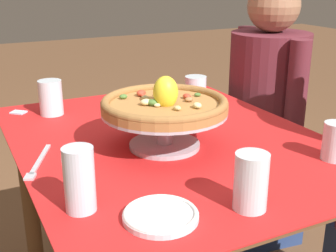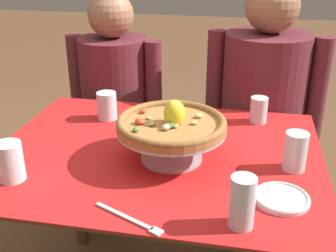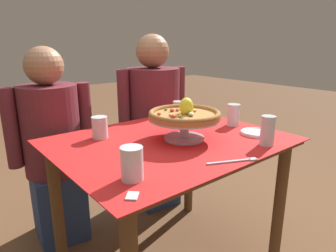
% 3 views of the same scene
% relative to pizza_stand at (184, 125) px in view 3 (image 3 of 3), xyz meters
% --- Properties ---
extents(dining_table, '(1.09, 0.86, 0.73)m').
position_rel_pizza_stand_xyz_m(dining_table, '(-0.06, 0.04, -0.19)').
color(dining_table, brown).
rests_on(dining_table, ground).
extents(pizza_stand, '(0.35, 0.35, 0.11)m').
position_rel_pizza_stand_xyz_m(pizza_stand, '(0.00, 0.00, 0.00)').
color(pizza_stand, '#B7B7C1').
rests_on(pizza_stand, dining_table).
extents(pizza, '(0.35, 0.35, 0.10)m').
position_rel_pizza_stand_xyz_m(pizza, '(0.00, -0.00, 0.06)').
color(pizza, '#AD753D').
rests_on(pizza, pizza_stand).
extents(water_glass_front_left, '(0.08, 0.08, 0.12)m').
position_rel_pizza_stand_xyz_m(water_glass_front_left, '(-0.44, -0.21, -0.02)').
color(water_glass_front_left, silver).
rests_on(water_glass_front_left, dining_table).
extents(water_glass_back_right, '(0.07, 0.07, 0.10)m').
position_rel_pizza_stand_xyz_m(water_glass_back_right, '(0.28, 0.36, -0.02)').
color(water_glass_back_right, silver).
rests_on(water_glass_back_right, dining_table).
extents(water_glass_front_right, '(0.06, 0.06, 0.14)m').
position_rel_pizza_stand_xyz_m(water_glass_front_right, '(0.23, -0.31, -0.01)').
color(water_glass_front_right, silver).
rests_on(water_glass_front_right, dining_table).
extents(water_glass_back_left, '(0.08, 0.08, 0.11)m').
position_rel_pizza_stand_xyz_m(water_glass_back_left, '(-0.31, 0.28, -0.02)').
color(water_glass_back_left, silver).
rests_on(water_glass_back_left, dining_table).
extents(water_glass_side_right, '(0.07, 0.07, 0.12)m').
position_rel_pizza_stand_xyz_m(water_glass_side_right, '(0.38, 0.01, -0.02)').
color(water_glass_side_right, silver).
rests_on(water_glass_side_right, dining_table).
extents(side_plate, '(0.15, 0.15, 0.02)m').
position_rel_pizza_stand_xyz_m(side_plate, '(0.34, -0.18, -0.06)').
color(side_plate, white).
rests_on(side_plate, dining_table).
extents(dinner_fork, '(0.20, 0.11, 0.01)m').
position_rel_pizza_stand_xyz_m(dinner_fork, '(-0.04, -0.34, -0.07)').
color(dinner_fork, '#B7B7C1').
rests_on(dinner_fork, dining_table).
extents(sugar_packet, '(0.06, 0.06, 0.00)m').
position_rel_pizza_stand_xyz_m(sugar_packet, '(-0.51, -0.32, -0.07)').
color(sugar_packet, silver).
rests_on(sugar_packet, dining_table).
extents(diner_left, '(0.49, 0.37, 1.17)m').
position_rel_pizza_stand_xyz_m(diner_left, '(-0.42, 0.69, -0.24)').
color(diner_left, navy).
rests_on(diner_left, ground).
extents(diner_right, '(0.53, 0.42, 1.25)m').
position_rel_pizza_stand_xyz_m(diner_right, '(0.30, 0.66, -0.18)').
color(diner_right, navy).
rests_on(diner_right, ground).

